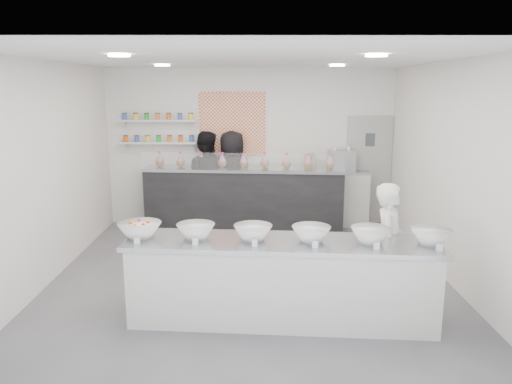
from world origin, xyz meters
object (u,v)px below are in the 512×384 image
espresso_ledge (331,198)px  espresso_machine (342,161)px  staff_right (232,178)px  woman_prep (389,247)px  back_bar (244,198)px  prep_counter (281,281)px  staff_left (205,178)px

espresso_ledge → espresso_machine: bearing=0.0°
staff_right → espresso_machine: bearing=155.1°
espresso_machine → woman_prep: bearing=-90.8°
back_bar → staff_right: bearing=137.6°
espresso_machine → staff_right: staff_right is taller
espresso_machine → woman_prep: size_ratio=0.32×
prep_counter → back_bar: size_ratio=0.94×
prep_counter → espresso_ledge: espresso_ledge is taller
espresso_machine → woman_prep: (-0.05, -3.70, -0.48)m
woman_prep → staff_right: 4.29m
prep_counter → staff_left: (-1.25, 4.12, 0.43)m
prep_counter → woman_prep: bearing=19.4°
staff_right → espresso_ledge: bearing=154.9°
back_bar → espresso_machine: size_ratio=7.50×
back_bar → prep_counter: bearing=-77.3°
prep_counter → staff_left: bearing=111.6°
staff_left → staff_right: staff_right is taller
espresso_machine → espresso_ledge: bearing=180.0°
espresso_machine → staff_right: (-2.09, 0.07, -0.34)m
prep_counter → staff_left: size_ratio=1.93×
woman_prep → back_bar: bearing=47.0°
prep_counter → espresso_ledge: size_ratio=2.45×
back_bar → espresso_ledge: (1.68, 0.18, -0.05)m
espresso_ledge → staff_left: (-2.43, 0.07, 0.38)m
back_bar → staff_right: size_ratio=2.05×
staff_right → back_bar: bearing=109.3°
espresso_machine → prep_counter: bearing=-108.5°
staff_left → woman_prep: bearing=134.2°
espresso_ledge → espresso_machine: (0.18, 0.00, 0.72)m
back_bar → espresso_ledge: 1.69m
back_bar → espresso_machine: espresso_machine is taller
staff_left → staff_right: (0.52, 0.00, 0.01)m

